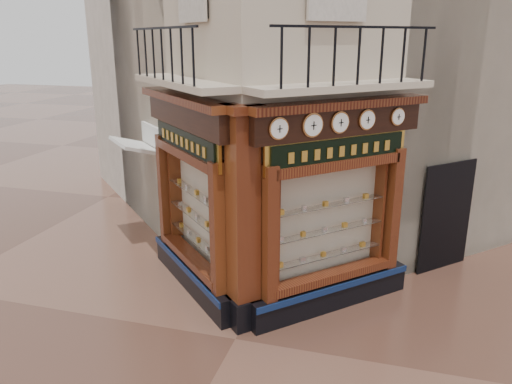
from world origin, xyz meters
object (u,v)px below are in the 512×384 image
(clock_b, at_px, (313,125))
(clock_d, at_px, (367,120))
(clock_a, at_px, (279,129))
(clock_e, at_px, (398,117))
(corner_pilaster, at_px, (243,224))
(signboard_right, at_px, (339,151))
(awning, at_px, (142,242))
(clock_c, at_px, (340,122))
(signboard_left, at_px, (185,141))

(clock_b, distance_m, clock_d, 1.15)
(clock_a, bearing_deg, clock_e, 0.00)
(corner_pilaster, relative_size, signboard_right, 1.82)
(clock_d, relative_size, awning, 0.24)
(clock_c, relative_size, signboard_right, 0.17)
(clock_c, bearing_deg, signboard_left, 131.92)
(clock_c, distance_m, signboard_left, 2.97)
(clock_a, height_order, clock_b, clock_b)
(signboard_left, bearing_deg, signboard_right, -135.00)
(clock_a, bearing_deg, signboard_right, 4.77)
(awning, bearing_deg, signboard_right, -155.52)
(corner_pilaster, bearing_deg, signboard_left, 100.25)
(clock_a, xyz_separation_m, clock_d, (1.28, 1.28, 0.00))
(corner_pilaster, xyz_separation_m, signboard_right, (1.46, 1.01, 1.15))
(clock_d, xyz_separation_m, clock_e, (0.51, 0.51, -0.00))
(clock_a, bearing_deg, awning, 100.38)
(clock_e, xyz_separation_m, awning, (-6.01, 1.13, -3.62))
(signboard_left, bearing_deg, clock_d, -130.51)
(awning, bearing_deg, clock_c, -157.05)
(clock_d, bearing_deg, awning, 118.40)
(corner_pilaster, height_order, clock_c, corner_pilaster)
(clock_b, distance_m, signboard_left, 2.64)
(clock_a, relative_size, clock_c, 0.96)
(clock_a, height_order, clock_d, same)
(awning, xyz_separation_m, signboard_right, (5.08, -1.90, 3.10))
(corner_pilaster, bearing_deg, clock_c, -14.61)
(clock_d, height_order, signboard_right, clock_d)
(clock_b, xyz_separation_m, signboard_left, (-2.52, 0.55, -0.52))
(awning, height_order, signboard_left, signboard_left)
(clock_a, distance_m, clock_d, 1.81)
(clock_b, bearing_deg, signboard_right, 9.32)
(corner_pilaster, distance_m, clock_a, 1.78)
(clock_e, distance_m, awning, 7.11)
(clock_b, relative_size, clock_c, 1.08)
(clock_b, height_order, signboard_left, clock_b)
(awning, relative_size, signboard_right, 0.69)
(clock_e, height_order, signboard_left, clock_e)
(clock_c, bearing_deg, clock_e, 0.00)
(corner_pilaster, distance_m, clock_d, 2.82)
(clock_e, bearing_deg, signboard_left, 146.35)
(corner_pilaster, height_order, signboard_left, corner_pilaster)
(clock_a, xyz_separation_m, awning, (-4.23, 2.92, -3.62))
(clock_a, xyz_separation_m, clock_b, (0.46, 0.46, -0.00))
(clock_b, distance_m, signboard_right, 0.86)
(clock_c, relative_size, clock_d, 1.04)
(corner_pilaster, height_order, signboard_right, corner_pilaster)
(clock_c, height_order, clock_d, clock_c)
(clock_c, xyz_separation_m, clock_d, (0.42, 0.42, 0.00))
(clock_a, xyz_separation_m, signboard_right, (0.86, 1.02, -0.52))
(clock_c, height_order, signboard_right, clock_c)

